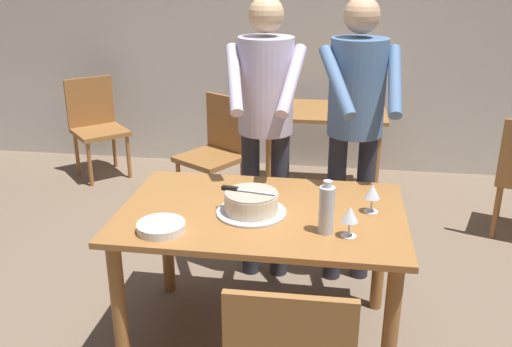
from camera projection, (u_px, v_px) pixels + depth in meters
name	position (u px, v px, depth m)	size (l,w,h in m)	color
ground_plane	(261.00, 337.00, 2.99)	(14.00, 14.00, 0.00)	#7A6651
back_wall	(304.00, 25.00, 5.08)	(10.00, 0.12, 2.70)	beige
main_dining_table	(262.00, 231.00, 2.76)	(1.39, 0.90, 0.75)	#9E6633
cake_on_platter	(251.00, 204.00, 2.67)	(0.34, 0.34, 0.11)	silver
cake_knife	(237.00, 189.00, 2.67)	(0.27, 0.07, 0.02)	silver
plate_stack	(161.00, 227.00, 2.50)	(0.22, 0.22, 0.04)	white
wine_glass_near	(372.00, 192.00, 2.66)	(0.08, 0.08, 0.14)	silver
wine_glass_far	(350.00, 215.00, 2.42)	(0.08, 0.08, 0.14)	silver
water_bottle	(327.00, 209.00, 2.46)	(0.07, 0.07, 0.25)	silver
person_cutting_cake	(266.00, 111.00, 3.23)	(0.47, 0.56, 1.72)	#2D2D38
person_standing_beside	(356.00, 114.00, 3.18)	(0.46, 0.57, 1.72)	#2D2D38
background_table	(324.00, 128.00, 4.68)	(1.00, 0.70, 0.74)	#9E6633
background_chair_0	(217.00, 149.00, 4.44)	(0.61, 0.61, 0.90)	#9E6633
background_chair_2	(97.00, 124.00, 5.13)	(0.62, 0.62, 0.90)	#9E6633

